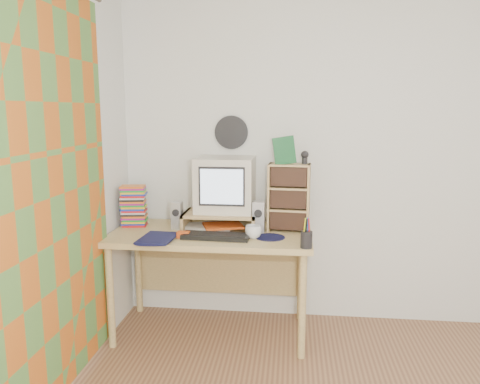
% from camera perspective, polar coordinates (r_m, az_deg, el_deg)
% --- Properties ---
extents(back_wall, '(3.50, 0.00, 3.50)m').
position_cam_1_polar(back_wall, '(3.56, 14.04, 4.10)').
color(back_wall, white).
rests_on(back_wall, floor).
extents(curtain, '(0.00, 2.20, 2.20)m').
position_cam_1_polar(curtain, '(2.60, -22.15, -0.70)').
color(curtain, '#C05C1B').
rests_on(curtain, left_wall).
extents(wall_disc, '(0.25, 0.02, 0.25)m').
position_cam_1_polar(wall_disc, '(3.52, -1.06, 7.28)').
color(wall_disc, black).
rests_on(wall_disc, back_wall).
extents(desk, '(1.40, 0.70, 0.75)m').
position_cam_1_polar(desk, '(3.40, -3.34, -6.82)').
color(desk, '#D8B674').
rests_on(desk, floor).
extents(monitor_riser, '(0.52, 0.30, 0.12)m').
position_cam_1_polar(monitor_riser, '(3.37, -2.43, -2.94)').
color(monitor_riser, tan).
rests_on(monitor_riser, desk).
extents(crt_monitor, '(0.41, 0.41, 0.39)m').
position_cam_1_polar(crt_monitor, '(3.37, -1.84, 0.90)').
color(crt_monitor, beige).
rests_on(crt_monitor, monitor_riser).
extents(speaker_left, '(0.08, 0.08, 0.20)m').
position_cam_1_polar(speaker_left, '(3.39, -7.68, -2.86)').
color(speaker_left, '#AFAFB5').
rests_on(speaker_left, desk).
extents(speaker_right, '(0.08, 0.08, 0.22)m').
position_cam_1_polar(speaker_right, '(3.28, 2.28, -3.03)').
color(speaker_right, '#AFAFB5').
rests_on(speaker_right, desk).
extents(keyboard, '(0.46, 0.18, 0.03)m').
position_cam_1_polar(keyboard, '(3.14, -2.97, -5.41)').
color(keyboard, black).
rests_on(keyboard, desk).
extents(dvd_stack, '(0.19, 0.15, 0.25)m').
position_cam_1_polar(dvd_stack, '(3.54, -12.78, -2.08)').
color(dvd_stack, brown).
rests_on(dvd_stack, desk).
extents(cd_rack, '(0.30, 0.18, 0.48)m').
position_cam_1_polar(cd_rack, '(3.31, 5.99, -0.67)').
color(cd_rack, tan).
rests_on(cd_rack, desk).
extents(mug, '(0.14, 0.14, 0.09)m').
position_cam_1_polar(mug, '(3.13, 1.64, -4.89)').
color(mug, white).
rests_on(mug, desk).
extents(diary, '(0.28, 0.21, 0.05)m').
position_cam_1_polar(diary, '(3.17, -11.86, -5.24)').
color(diary, '#0F1238').
rests_on(diary, desk).
extents(mousepad, '(0.21, 0.21, 0.00)m').
position_cam_1_polar(mousepad, '(3.17, 3.68, -5.52)').
color(mousepad, black).
rests_on(mousepad, desk).
extents(pen_cup, '(0.09, 0.09, 0.15)m').
position_cam_1_polar(pen_cup, '(2.94, 8.10, -5.38)').
color(pen_cup, black).
rests_on(pen_cup, desk).
extents(papers, '(0.37, 0.32, 0.04)m').
position_cam_1_polar(papers, '(3.37, -3.38, -4.22)').
color(papers, beige).
rests_on(papers, desk).
extents(red_box, '(0.08, 0.05, 0.04)m').
position_cam_1_polar(red_box, '(3.17, -6.91, -5.18)').
color(red_box, '#D34A16').
rests_on(red_box, desk).
extents(game_box, '(0.15, 0.06, 0.19)m').
position_cam_1_polar(game_box, '(3.24, 5.41, 5.07)').
color(game_box, '#19572D').
rests_on(game_box, cd_rack).
extents(webcam, '(0.05, 0.05, 0.09)m').
position_cam_1_polar(webcam, '(3.27, 7.90, 4.20)').
color(webcam, black).
rests_on(webcam, cd_rack).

